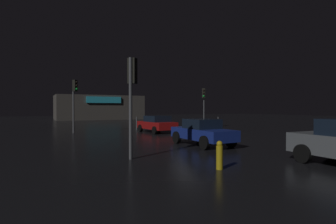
{
  "coord_description": "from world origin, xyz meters",
  "views": [
    {
      "loc": [
        -9.71,
        -15.83,
        2.01
      ],
      "look_at": [
        0.56,
        4.46,
        1.69
      ],
      "focal_mm": 28.46,
      "sensor_mm": 36.0,
      "label": 1
    }
  ],
  "objects_px": {
    "traffic_signal_opposite": "(74,95)",
    "car_near": "(202,132)",
    "traffic_signal_cross_left": "(132,85)",
    "traffic_signal_main": "(204,99)",
    "car_far": "(157,124)",
    "fire_hydrant": "(220,155)",
    "store_building": "(99,108)"
  },
  "relations": [
    {
      "from": "traffic_signal_opposite",
      "to": "car_near",
      "type": "relative_size",
      "value": 1.05
    },
    {
      "from": "traffic_signal_opposite",
      "to": "traffic_signal_cross_left",
      "type": "distance_m",
      "value": 12.62
    },
    {
      "from": "traffic_signal_opposite",
      "to": "traffic_signal_cross_left",
      "type": "xyz_separation_m",
      "value": [
        0.52,
        -12.61,
        -0.17
      ]
    },
    {
      "from": "traffic_signal_main",
      "to": "car_far",
      "type": "relative_size",
      "value": 0.98
    },
    {
      "from": "traffic_signal_cross_left",
      "to": "car_near",
      "type": "relative_size",
      "value": 0.97
    },
    {
      "from": "traffic_signal_main",
      "to": "fire_hydrant",
      "type": "bearing_deg",
      "value": -122.89
    },
    {
      "from": "traffic_signal_main",
      "to": "traffic_signal_opposite",
      "type": "bearing_deg",
      "value": 177.19
    },
    {
      "from": "store_building",
      "to": "fire_hydrant",
      "type": "distance_m",
      "value": 42.69
    },
    {
      "from": "store_building",
      "to": "car_near",
      "type": "bearing_deg",
      "value": -93.92
    },
    {
      "from": "traffic_signal_opposite",
      "to": "fire_hydrant",
      "type": "xyz_separation_m",
      "value": [
        2.47,
        -15.68,
        -2.62
      ]
    },
    {
      "from": "car_near",
      "to": "fire_hydrant",
      "type": "height_order",
      "value": "car_near"
    },
    {
      "from": "store_building",
      "to": "traffic_signal_cross_left",
      "type": "xyz_separation_m",
      "value": [
        -7.25,
        -39.25,
        0.77
      ]
    },
    {
      "from": "store_building",
      "to": "traffic_signal_opposite",
      "type": "height_order",
      "value": "traffic_signal_opposite"
    },
    {
      "from": "store_building",
      "to": "traffic_signal_opposite",
      "type": "distance_m",
      "value": 27.77
    },
    {
      "from": "traffic_signal_opposite",
      "to": "car_near",
      "type": "height_order",
      "value": "traffic_signal_opposite"
    },
    {
      "from": "traffic_signal_opposite",
      "to": "car_near",
      "type": "distance_m",
      "value": 12.08
    },
    {
      "from": "traffic_signal_main",
      "to": "traffic_signal_cross_left",
      "type": "relative_size",
      "value": 1.0
    },
    {
      "from": "store_building",
      "to": "car_far",
      "type": "bearing_deg",
      "value": -93.11
    },
    {
      "from": "store_building",
      "to": "traffic_signal_main",
      "type": "bearing_deg",
      "value": -80.73
    },
    {
      "from": "traffic_signal_main",
      "to": "fire_hydrant",
      "type": "xyz_separation_m",
      "value": [
        -9.76,
        -15.09,
        -2.5
      ]
    },
    {
      "from": "traffic_signal_opposite",
      "to": "fire_hydrant",
      "type": "height_order",
      "value": "traffic_signal_opposite"
    },
    {
      "from": "traffic_signal_opposite",
      "to": "fire_hydrant",
      "type": "distance_m",
      "value": 16.09
    },
    {
      "from": "traffic_signal_main",
      "to": "car_near",
      "type": "height_order",
      "value": "traffic_signal_main"
    },
    {
      "from": "car_near",
      "to": "car_far",
      "type": "relative_size",
      "value": 1.01
    },
    {
      "from": "traffic_signal_main",
      "to": "car_near",
      "type": "relative_size",
      "value": 0.97
    },
    {
      "from": "store_building",
      "to": "fire_hydrant",
      "type": "relative_size",
      "value": 15.94
    },
    {
      "from": "traffic_signal_cross_left",
      "to": "car_far",
      "type": "bearing_deg",
      "value": 60.69
    },
    {
      "from": "traffic_signal_cross_left",
      "to": "car_far",
      "type": "height_order",
      "value": "traffic_signal_cross_left"
    },
    {
      "from": "traffic_signal_main",
      "to": "car_far",
      "type": "bearing_deg",
      "value": -162.41
    },
    {
      "from": "store_building",
      "to": "car_near",
      "type": "xyz_separation_m",
      "value": [
        -2.56,
        -37.28,
        -1.42
      ]
    },
    {
      "from": "traffic_signal_main",
      "to": "traffic_signal_cross_left",
      "type": "bearing_deg",
      "value": -134.25
    },
    {
      "from": "car_far",
      "to": "fire_hydrant",
      "type": "relative_size",
      "value": 4.32
    }
  ]
}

